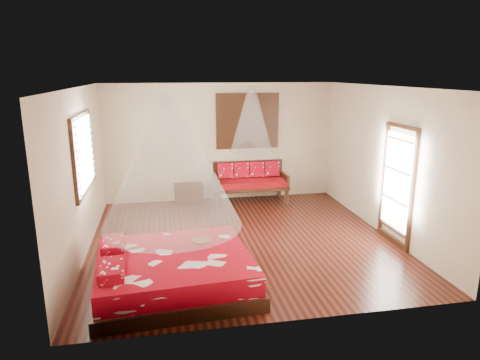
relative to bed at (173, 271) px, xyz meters
name	(u,v)px	position (x,y,z in m)	size (l,w,h in m)	color
room	(242,167)	(1.31, 1.60, 1.15)	(5.54, 5.54, 2.84)	black
bed	(173,271)	(0.00, 0.00, 0.00)	(2.38, 2.19, 0.65)	black
daybed	(250,180)	(1.97, 3.98, 0.27)	(1.72, 0.76, 0.94)	black
storage_chest	(189,194)	(0.49, 4.05, -0.02)	(0.69, 0.52, 0.47)	black
shutter_panel	(247,121)	(1.97, 4.32, 1.65)	(1.52, 0.06, 1.32)	black
window_left	(84,153)	(-1.40, 1.80, 1.45)	(0.10, 1.74, 1.34)	black
glazed_door	(397,186)	(4.03, 1.00, 0.82)	(0.08, 1.02, 2.16)	black
wine_tray	(202,238)	(0.46, 0.44, 0.31)	(0.29, 0.29, 0.23)	brown
mosquito_net_main	(170,163)	(0.02, 0.00, 1.60)	(1.94, 1.94, 1.80)	white
mosquito_net_daybed	(252,119)	(1.97, 3.85, 1.75)	(0.99, 0.99, 1.50)	white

